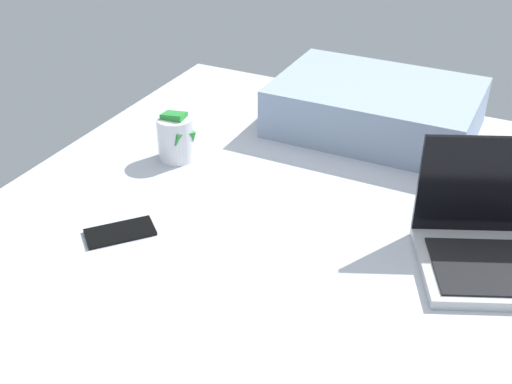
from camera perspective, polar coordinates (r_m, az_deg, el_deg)
bed_mattress at (r=138.66cm, az=12.78°, el=-7.74°), size 180.00×140.00×18.00cm
laptop at (r=132.27cm, az=21.27°, el=-4.23°), size 39.47×34.33×23.00cm
snack_cup at (r=159.21cm, az=-7.07°, el=4.83°), size 9.72×9.00×12.59cm
cell_phone at (r=136.05cm, az=-11.93°, el=-3.50°), size 14.41×14.96×0.80cm
pillow at (r=175.05cm, az=10.52°, el=7.36°), size 52.00×36.00×13.00cm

